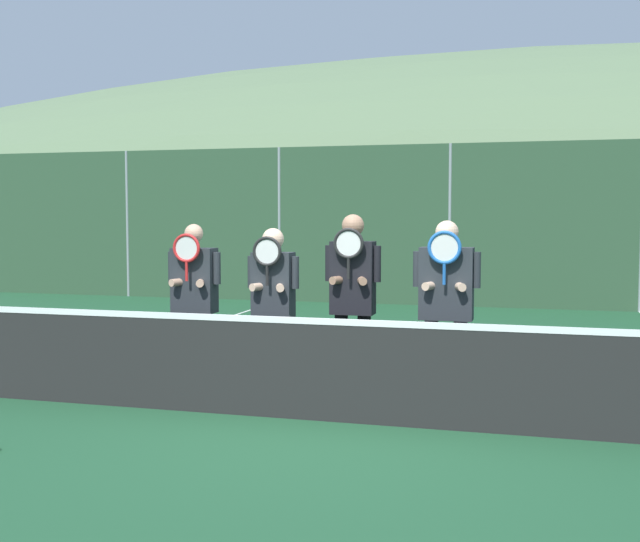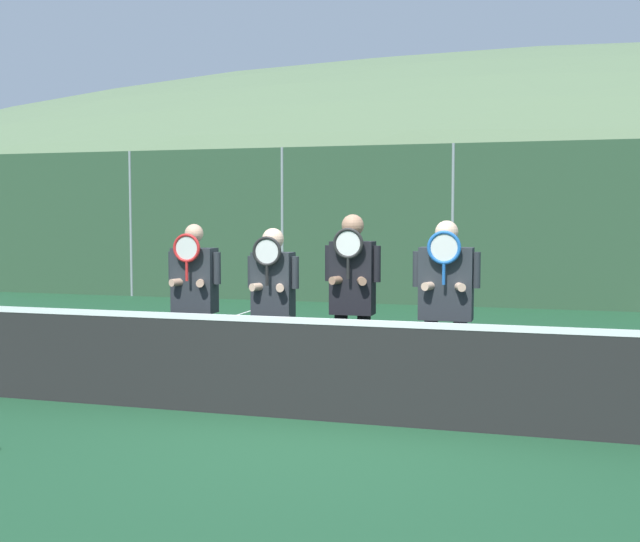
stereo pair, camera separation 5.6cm
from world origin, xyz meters
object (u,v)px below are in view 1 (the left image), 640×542
object	(u,v)px
player_rightmost	(446,297)
car_far_left	(218,251)
player_center_right	(353,293)
car_center	(622,258)
player_leftmost	(194,295)
player_center_left	(273,298)
car_left_of_center	(410,254)

from	to	relation	value
player_rightmost	car_far_left	size ratio (longest dim) A/B	0.39
player_center_right	car_center	distance (m)	11.85
car_far_left	player_leftmost	bearing A→B (deg)	-68.18
car_far_left	car_center	world-z (taller)	car_far_left
player_center_left	car_center	bearing A→B (deg)	69.39
player_center_left	car_far_left	xyz separation A→B (m)	(-5.45, 11.47, -0.12)
car_far_left	player_center_left	bearing A→B (deg)	-64.60
player_center_left	car_far_left	bearing A→B (deg)	115.40
car_far_left	car_center	size ratio (longest dim) A/B	1.09
player_center_right	player_rightmost	distance (m)	0.89
player_leftmost	car_center	distance (m)	12.39
player_center_left	car_far_left	distance (m)	12.70
player_rightmost	player_center_right	bearing A→B (deg)	-177.48
car_far_left	player_center_right	bearing A→B (deg)	-61.44
player_leftmost	car_left_of_center	world-z (taller)	player_leftmost
player_rightmost	car_left_of_center	size ratio (longest dim) A/B	0.43
player_center_left	car_center	xyz separation A→B (m)	(4.25, 11.30, -0.13)
player_center_right	car_far_left	bearing A→B (deg)	118.56
player_leftmost	car_center	size ratio (longest dim) A/B	0.42
player_leftmost	player_center_right	xyz separation A→B (m)	(1.68, -0.06, 0.06)
player_center_left	car_far_left	world-z (taller)	car_far_left
player_leftmost	car_far_left	bearing A→B (deg)	111.82
car_left_of_center	player_center_right	bearing A→B (deg)	-83.47
player_leftmost	car_far_left	size ratio (longest dim) A/B	0.38
player_center_right	car_center	size ratio (longest dim) A/B	0.44
car_far_left	car_left_of_center	distance (m)	4.95
car_center	car_far_left	bearing A→B (deg)	178.97
car_left_of_center	player_rightmost	bearing A→B (deg)	-79.13
car_far_left	car_left_of_center	world-z (taller)	car_far_left
player_leftmost	car_far_left	world-z (taller)	same
player_leftmost	player_center_right	size ratio (longest dim) A/B	0.95
player_center_left	player_rightmost	distance (m)	1.72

